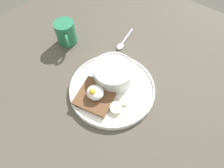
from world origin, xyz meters
TOP-DOWN VIEW (x-y plane):
  - ground_plane at (0.00, 0.00)cm, footprint 120.00×120.00cm
  - plate at (0.00, 0.00)cm, footprint 26.57×26.57cm
  - oatmeal_bowl at (1.97, -3.11)cm, footprint 12.70×12.70cm
  - toast_slice at (1.56, 5.67)cm, footprint 12.82×12.82cm
  - poached_egg at (1.60, 5.76)cm, footprint 5.13×4.91cm
  - banana_slice_front at (-5.42, 4.93)cm, footprint 4.41×4.54cm
  - banana_slice_left at (-5.85, 1.53)cm, footprint 4.00×3.99cm
  - coffee_mug at (26.08, -5.97)cm, footprint 9.37×8.03cm
  - spoon at (9.56, -18.74)cm, footprint 3.83×12.32cm

SIDE VIEW (x-z plane):
  - ground_plane at x=0.00cm, z-range 0.00..2.00cm
  - spoon at x=9.56cm, z-range 2.00..2.80cm
  - plate at x=0.00cm, z-range 2.00..3.60cm
  - banana_slice_left at x=-5.85cm, z-range 2.97..3.89cm
  - banana_slice_front at x=-5.42cm, z-range 2.86..4.77cm
  - toast_slice at x=1.56cm, z-range 3.09..4.60cm
  - oatmeal_bowl at x=1.97cm, z-range 3.03..8.47cm
  - poached_egg at x=1.60cm, z-range 4.32..7.60cm
  - coffee_mug at x=26.08cm, z-range 2.12..10.44cm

